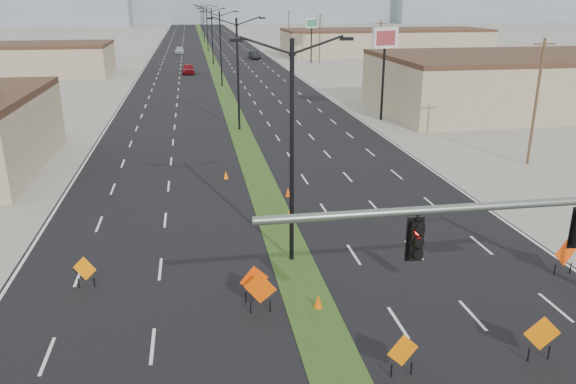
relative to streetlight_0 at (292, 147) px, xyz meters
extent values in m
cube|color=black|center=(0.00, 88.00, -5.42)|extent=(25.00, 400.00, 0.02)
cube|color=#254518|center=(0.00, 88.00, -5.42)|extent=(2.00, 400.00, 0.04)
cube|color=tan|center=(-32.00, 73.00, -3.17)|extent=(30.00, 14.00, 4.50)
cube|color=tan|center=(34.00, 33.00, -2.67)|extent=(36.00, 18.00, 5.50)
cube|color=tan|center=(38.00, 98.00, -2.92)|extent=(44.00, 16.00, 5.00)
cube|color=gray|center=(180.00, 278.00, 3.58)|extent=(160.00, 50.00, 18.00)
cylinder|color=slate|center=(5.20, -10.00, 0.68)|extent=(16.00, 0.24, 0.24)
cube|color=black|center=(1.70, -10.00, -0.20)|extent=(0.50, 0.28, 1.30)
sphere|color=#FF0C05|center=(1.70, -10.16, 0.15)|extent=(0.22, 0.22, 0.22)
cylinder|color=black|center=(0.00, 0.00, -0.42)|extent=(0.20, 0.20, 10.00)
cube|color=black|center=(-2.30, 0.00, 4.53)|extent=(0.55, 0.24, 0.14)
cube|color=black|center=(2.30, 0.00, 4.53)|extent=(0.55, 0.24, 0.14)
cylinder|color=black|center=(0.00, 28.00, -0.42)|extent=(0.20, 0.20, 10.00)
cube|color=black|center=(-2.30, 28.00, 4.53)|extent=(0.55, 0.24, 0.14)
cube|color=black|center=(2.30, 28.00, 4.53)|extent=(0.55, 0.24, 0.14)
cylinder|color=black|center=(0.00, 56.00, -0.42)|extent=(0.20, 0.20, 10.00)
cube|color=black|center=(-2.30, 56.00, 4.53)|extent=(0.55, 0.24, 0.14)
cube|color=black|center=(2.30, 56.00, 4.53)|extent=(0.55, 0.24, 0.14)
cylinder|color=black|center=(0.00, 84.00, -0.42)|extent=(0.20, 0.20, 10.00)
cube|color=black|center=(-2.30, 84.00, 4.53)|extent=(0.55, 0.24, 0.14)
cube|color=black|center=(2.30, 84.00, 4.53)|extent=(0.55, 0.24, 0.14)
cylinder|color=black|center=(0.00, 112.00, -0.42)|extent=(0.20, 0.20, 10.00)
cube|color=black|center=(-2.30, 112.00, 4.53)|extent=(0.55, 0.24, 0.14)
cube|color=black|center=(2.30, 112.00, 4.53)|extent=(0.55, 0.24, 0.14)
cylinder|color=black|center=(0.00, 140.00, -0.42)|extent=(0.20, 0.20, 10.00)
cube|color=black|center=(-2.30, 140.00, 4.53)|extent=(0.55, 0.24, 0.14)
cube|color=black|center=(2.30, 140.00, 4.53)|extent=(0.55, 0.24, 0.14)
cylinder|color=black|center=(0.00, 168.00, -0.42)|extent=(0.20, 0.20, 10.00)
cube|color=black|center=(-2.30, 168.00, 4.53)|extent=(0.55, 0.24, 0.14)
cube|color=black|center=(2.30, 168.00, 4.53)|extent=(0.55, 0.24, 0.14)
cylinder|color=#4C3823|center=(20.00, 13.00, -0.92)|extent=(0.20, 0.20, 9.00)
cube|color=#4C3823|center=(20.00, 13.00, 3.18)|extent=(1.60, 0.10, 0.10)
cylinder|color=#4C3823|center=(20.00, 48.00, -0.92)|extent=(0.20, 0.20, 9.00)
cube|color=#4C3823|center=(20.00, 48.00, 3.18)|extent=(1.60, 0.10, 0.10)
cylinder|color=#4C3823|center=(20.00, 83.00, -0.92)|extent=(0.20, 0.20, 9.00)
cube|color=#4C3823|center=(20.00, 83.00, 3.18)|extent=(1.60, 0.10, 0.10)
cylinder|color=#4C3823|center=(20.00, 118.00, -0.92)|extent=(0.20, 0.20, 9.00)
cube|color=#4C3823|center=(20.00, 118.00, 3.18)|extent=(1.60, 0.10, 0.10)
imported|color=maroon|center=(-4.62, 70.95, -4.61)|extent=(1.94, 4.75, 1.61)
imported|color=black|center=(8.76, 93.13, -4.64)|extent=(2.15, 4.88, 1.56)
imported|color=#B0B6BA|center=(-6.49, 107.65, -4.71)|extent=(1.99, 4.86, 1.41)
cube|color=orange|center=(-8.96, -1.22, -4.52)|extent=(1.00, 0.48, 1.08)
cylinder|color=black|center=(-9.28, -1.22, -5.19)|extent=(0.05, 0.05, 0.45)
cylinder|color=black|center=(-8.65, -1.22, -5.19)|extent=(0.05, 0.05, 0.45)
cube|color=#E74C04|center=(-2.00, -4.42, -4.34)|extent=(1.22, 0.50, 1.29)
cylinder|color=black|center=(-2.38, -4.42, -5.15)|extent=(0.05, 0.05, 0.54)
cylinder|color=black|center=(-1.62, -4.42, -5.15)|extent=(0.05, 0.05, 0.54)
cube|color=#E13E04|center=(-2.14, -3.59, -4.41)|extent=(1.18, 0.36, 1.21)
cylinder|color=black|center=(-2.49, -3.59, -5.17)|extent=(0.05, 0.05, 0.50)
cylinder|color=black|center=(-1.78, -3.59, -5.17)|extent=(0.05, 0.05, 0.50)
cube|color=#DB6604|center=(2.00, -9.00, -4.46)|extent=(1.13, 0.30, 1.15)
cylinder|color=black|center=(1.66, -9.00, -5.18)|extent=(0.05, 0.05, 0.48)
cylinder|color=black|center=(2.34, -9.00, -5.18)|extent=(0.05, 0.05, 0.48)
cube|color=#D76504|center=(6.82, -9.00, -4.36)|extent=(1.27, 0.16, 1.28)
cylinder|color=black|center=(6.45, -9.00, -5.15)|extent=(0.05, 0.05, 0.53)
cylinder|color=black|center=(7.19, -9.00, -5.15)|extent=(0.05, 0.05, 0.53)
cube|color=#DB3A04|center=(11.50, -3.48, -4.33)|extent=(1.27, 0.40, 1.31)
cylinder|color=black|center=(11.12, -3.48, -5.15)|extent=(0.05, 0.05, 0.54)
cylinder|color=black|center=(11.88, -3.48, -5.15)|extent=(0.05, 0.05, 0.54)
cone|color=#DD5504|center=(0.27, -4.47, -5.12)|extent=(0.41, 0.41, 0.60)
cone|color=orange|center=(0.73, 4.94, -5.15)|extent=(0.40, 0.40, 0.53)
cone|color=#D94104|center=(1.32, 8.79, -5.14)|extent=(0.43, 0.43, 0.57)
cone|color=#FF6D05|center=(-2.22, 13.00, -5.14)|extent=(0.36, 0.36, 0.56)
cylinder|color=black|center=(14.47, 30.17, -1.71)|extent=(0.24, 0.24, 7.42)
cube|color=white|center=(14.47, 30.17, 2.58)|extent=(2.85, 1.41, 1.95)
cube|color=#963239|center=(14.47, 29.97, 2.58)|extent=(2.19, 0.91, 1.37)
cylinder|color=black|center=(18.57, 83.87, -2.02)|extent=(0.24, 0.24, 6.80)
cube|color=white|center=(18.57, 83.87, 1.91)|extent=(2.66, 1.16, 1.79)
cube|color=#337F57|center=(18.57, 83.67, 1.91)|extent=(2.06, 0.71, 1.25)
camera|label=1|loc=(-4.14, -23.35, 6.08)|focal=35.00mm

